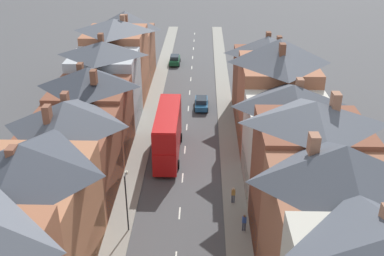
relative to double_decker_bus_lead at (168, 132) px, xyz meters
name	(u,v)px	position (x,y,z in m)	size (l,w,h in m)	color
pavement_left	(149,120)	(-3.29, 9.13, -2.75)	(2.20, 104.00, 0.14)	gray
pavement_right	(226,120)	(6.91, 9.13, -2.75)	(2.20, 104.00, 0.14)	gray
centre_line_dashes	(187,127)	(1.81, 7.13, -2.81)	(0.14, 97.80, 0.01)	silver
terrace_row_left	(78,129)	(-8.38, -4.92, 2.64)	(8.00, 70.40, 12.78)	beige
terrace_row_right	(306,175)	(12.00, -13.83, 3.25)	(8.00, 58.58, 13.64)	brown
double_decker_bus_lead	(168,132)	(0.00, 0.00, 0.00)	(2.74, 10.80, 5.30)	red
car_near_blue	(165,109)	(-1.29, 10.99, -2.00)	(1.90, 4.44, 1.62)	silver
car_near_silver	(175,60)	(-1.29, 33.02, -1.98)	(1.90, 4.47, 1.65)	#144728
car_parked_right_a	(201,103)	(3.61, 13.27, -2.01)	(1.90, 4.38, 1.60)	#236093
pedestrian_mid_left	(244,222)	(7.43, -13.34, -1.78)	(0.36, 0.22, 1.61)	#3D4256
pedestrian_mid_right	(233,194)	(6.74, -9.25, -1.78)	(0.36, 0.22, 1.61)	#3D4256
street_lamp	(127,199)	(-2.44, -13.36, 0.43)	(0.20, 1.12, 5.50)	black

